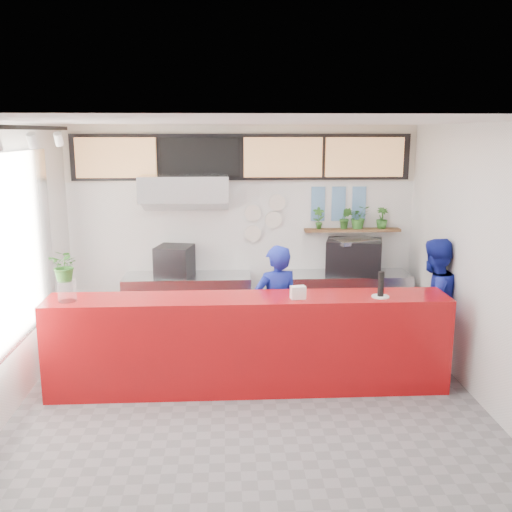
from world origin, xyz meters
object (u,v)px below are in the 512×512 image
(staff_center, at_px, (276,309))
(staff_right, at_px, (432,303))
(service_counter, at_px, (249,343))
(pepper_mill, at_px, (381,284))
(espresso_machine, at_px, (354,257))
(panini_oven, at_px, (175,261))

(staff_center, xyz_separation_m, staff_right, (1.96, 0.06, 0.02))
(service_counter, xyz_separation_m, pepper_mill, (1.47, -0.09, 0.70))
(service_counter, relative_size, espresso_machine, 5.87)
(espresso_machine, xyz_separation_m, staff_right, (0.72, -1.24, -0.33))
(espresso_machine, relative_size, pepper_mill, 2.79)
(staff_center, relative_size, staff_right, 0.97)
(panini_oven, xyz_separation_m, staff_right, (3.29, -1.24, -0.30))
(staff_center, bearing_deg, pepper_mill, 133.55)
(panini_oven, distance_m, staff_right, 3.52)
(panini_oven, height_order, staff_center, staff_center)
(service_counter, bearing_deg, staff_right, 13.66)
(panini_oven, relative_size, pepper_mill, 1.73)
(espresso_machine, height_order, pepper_mill, espresso_machine)
(staff_center, relative_size, pepper_mill, 5.76)
(espresso_machine, xyz_separation_m, pepper_mill, (-0.13, -1.89, 0.11))
(panini_oven, height_order, pepper_mill, pepper_mill)
(staff_center, bearing_deg, espresso_machine, -151.71)
(staff_center, height_order, staff_right, staff_right)
(espresso_machine, distance_m, pepper_mill, 1.90)
(panini_oven, bearing_deg, staff_right, -7.46)
(panini_oven, bearing_deg, pepper_mill, -24.64)
(service_counter, relative_size, pepper_mill, 16.36)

